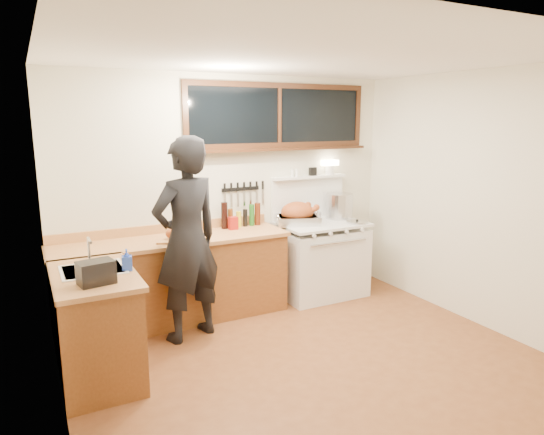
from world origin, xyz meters
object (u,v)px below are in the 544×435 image
vintage_stove (320,257)px  man (187,240)px  roast_turkey (298,215)px  cutting_board (176,236)px

vintage_stove → man: bearing=-166.8°
roast_turkey → man: bearing=-162.5°
man → roast_turkey: bearing=17.5°
cutting_board → roast_turkey: (1.50, 0.13, 0.05)m
man → roast_turkey: man is taller
man → cutting_board: 0.35m
man → vintage_stove: bearing=13.2°
cutting_board → vintage_stove: bearing=2.3°
vintage_stove → roast_turkey: 0.61m
vintage_stove → cutting_board: (-1.79, -0.07, 0.48)m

